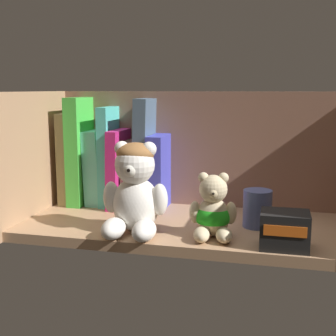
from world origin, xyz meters
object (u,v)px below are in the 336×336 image
Objects in this scene: book_2 at (98,167)px; small_product_box at (285,230)px; teddy_bear_larger at (135,190)px; book_1 at (83,151)px; teddy_bear_smaller at (213,212)px; book_4 at (121,167)px; book_0 at (71,158)px; book_3 at (110,156)px; book_7 at (160,171)px; book_5 at (133,173)px; book_6 at (145,153)px; pillar_candle at (257,208)px.

book_2 is 47.83cm from small_product_box.
book_2 is at bearing 128.26° from teddy_bear_larger.
book_1 is 51.67cm from small_product_box.
teddy_bear_smaller is 13.08cm from small_product_box.
book_2 is 24.70cm from teddy_bear_larger.
small_product_box is (42.45, -21.36, -5.45)cm from book_2.
book_4 reaches higher than teddy_bear_smaller.
book_3 is at bearing 0.00° from book_0.
book_2 is (3.69, 0.00, -3.78)cm from book_1.
book_4 reaches higher than book_7.
book_2 is 8.70cm from book_5.
book_3 is at bearing 145.28° from teddy_bear_smaller.
book_4 is at bearing 180.00° from book_6.
book_1 reaches higher than teddy_bear_larger.
teddy_bear_larger is (12.06, -19.39, -3.18)cm from book_3.
book_5 is (8.64, 0.00, -0.98)cm from book_2.
book_1 is 10.20cm from book_4.
book_1 reaches higher than teddy_bear_smaller.
book_1 is at bearing 155.16° from small_product_box.
book_6 is at bearing 180.00° from book_7.
book_0 is 15.58cm from book_5.
book_4 is at bearing 0.00° from book_3.
teddy_bear_smaller reaches higher than pillar_candle.
book_3 is 36.53cm from pillar_candle.
book_7 is at bearing 0.00° from book_3.
book_4 is 30.47cm from teddy_bear_smaller.
pillar_candle is at bearing -21.93° from book_6.
small_product_box is (12.66, -2.95, -1.53)cm from teddy_bear_smaller.
small_product_box is at bearing -23.50° from book_0.
teddy_bear_larger reaches higher than pillar_candle.
book_0 is at bearing 156.50° from small_product_box.
teddy_bear_smaller is at bearing -45.47° from book_6.
book_7 is at bearing 0.00° from book_0.
teddy_bear_smaller is at bearing -34.72° from book_3.
pillar_candle is (37.42, -10.36, -4.92)cm from book_2.
pillar_candle is at bearing -13.22° from book_0.
pillar_candle is at bearing -19.80° from book_5.
small_product_box is (36.59, -21.36, -5.65)cm from book_4.
book_3 is at bearing 180.00° from book_6.
small_product_box is (39.22, -21.36, -8.18)cm from book_3.
book_4 is 9.28cm from book_7.
book_5 is at bearing 180.00° from book_7.
book_0 reaches higher than book_7.
book_5 is at bearing 160.20° from pillar_candle.
book_0 is 1.20× the size of book_4.
book_3 is at bearing 180.00° from book_7.
book_4 is at bearing 0.00° from book_1.
book_5 is at bearing 138.97° from teddy_bear_smaller.
book_0 is 18.43cm from book_6.
book_5 is 30.84cm from pillar_candle.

